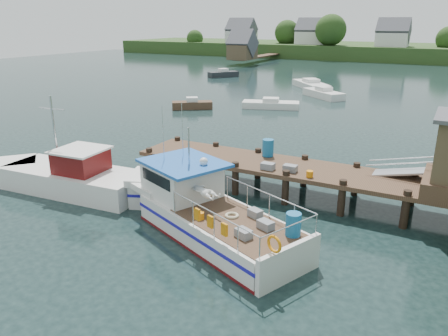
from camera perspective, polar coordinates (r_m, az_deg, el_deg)
The scene contains 10 objects.
ground_plane at distance 21.72m, azimuth 4.20°, elevation -2.53°, with size 160.00×160.00×0.00m, color #172928.
far_shore at distance 101.40m, azimuth 24.31°, elevation 13.89°, with size 140.00×42.55×9.22m.
dock at distance 19.45m, azimuth 22.16°, elevation 0.53°, with size 16.60×3.00×4.78m.
lobster_boat at distance 17.20m, azimuth -3.15°, elevation -5.29°, with size 9.56×5.84×4.75m.
work_boat at distance 22.42m, azimuth -19.77°, elevation -0.96°, with size 8.71×3.17×4.57m.
moored_rowboat at distance 41.25m, azimuth -4.18°, elevation 8.27°, with size 3.78×3.16×1.08m.
moored_a at distance 41.71m, azimuth 6.13°, elevation 8.28°, with size 5.56×3.37×0.97m.
moored_b at distance 48.43m, azimuth 12.85°, elevation 9.46°, with size 5.30×4.78×1.18m.
moored_d at distance 55.13m, azimuth 11.26°, elevation 10.64°, with size 6.06×6.64×1.14m.
moored_e at distance 65.00m, azimuth -0.09°, elevation 12.20°, with size 3.73×4.49×1.22m.
Camera 1 is at (8.13, -18.54, 7.86)m, focal length 35.00 mm.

